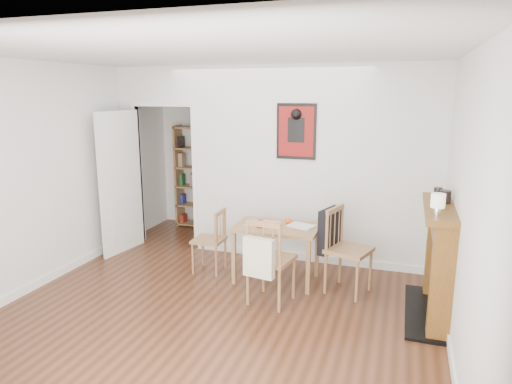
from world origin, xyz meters
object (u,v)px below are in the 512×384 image
(red_glass, at_px, (260,224))
(ceramic_jar_b, at_px, (438,193))
(mantel_lamp, at_px, (438,202))
(fireplace, at_px, (440,258))
(bookshelf, at_px, (197,177))
(orange_fruit, at_px, (288,221))
(chair_left, at_px, (209,240))
(dining_table, at_px, (277,233))
(notebook, at_px, (301,226))
(chair_front, at_px, (271,260))
(ceramic_jar_a, at_px, (445,197))
(chair_right, at_px, (347,249))

(red_glass, relative_size, ceramic_jar_b, 0.85)
(mantel_lamp, bearing_deg, fireplace, 76.72)
(bookshelf, xyz_separation_m, red_glass, (1.73, -1.93, -0.11))
(bookshelf, relative_size, orange_fruit, 24.00)
(chair_left, xyz_separation_m, ceramic_jar_b, (2.65, 0.00, 0.81))
(fireplace, bearing_deg, orange_fruit, 164.25)
(orange_fruit, xyz_separation_m, ceramic_jar_b, (1.65, -0.12, 0.49))
(fireplace, height_order, mantel_lamp, mantel_lamp)
(bookshelf, distance_m, ceramic_jar_b, 4.09)
(fireplace, bearing_deg, dining_table, 169.11)
(dining_table, height_order, ceramic_jar_b, ceramic_jar_b)
(fireplace, distance_m, notebook, 1.58)
(chair_front, bearing_deg, red_glass, 119.77)
(orange_fruit, height_order, mantel_lamp, mantel_lamp)
(dining_table, distance_m, bookshelf, 2.63)
(chair_left, xyz_separation_m, red_glass, (0.72, -0.13, 0.32))
(mantel_lamp, distance_m, ceramic_jar_b, 0.76)
(bookshelf, height_order, fireplace, bookshelf)
(dining_table, relative_size, orange_fruit, 14.12)
(ceramic_jar_a, bearing_deg, notebook, 169.03)
(ceramic_jar_a, bearing_deg, chair_right, 170.45)
(ceramic_jar_b, bearing_deg, chair_right, -175.41)
(ceramic_jar_a, bearing_deg, red_glass, 177.01)
(chair_right, bearing_deg, fireplace, -16.53)
(notebook, bearing_deg, chair_front, -105.18)
(fireplace, bearing_deg, ceramic_jar_a, 86.56)
(chair_right, xyz_separation_m, red_glass, (-1.02, -0.06, 0.22))
(chair_left, xyz_separation_m, fireplace, (2.69, -0.35, 0.21))
(dining_table, distance_m, notebook, 0.31)
(chair_right, bearing_deg, notebook, 166.66)
(mantel_lamp, bearing_deg, ceramic_jar_a, 78.98)
(fireplace, bearing_deg, red_glass, 173.50)
(bookshelf, relative_size, ceramic_jar_a, 13.07)
(chair_front, height_order, notebook, chair_front)
(chair_left, bearing_deg, ceramic_jar_b, 0.04)
(chair_front, bearing_deg, notebook, 74.82)
(chair_left, relative_size, fireplace, 0.65)
(chair_front, height_order, mantel_lamp, mantel_lamp)
(fireplace, distance_m, ceramic_jar_a, 0.62)
(red_glass, height_order, notebook, red_glass)
(chair_left, relative_size, ceramic_jar_b, 7.49)
(chair_left, relative_size, chair_right, 0.83)
(chair_left, bearing_deg, notebook, 3.07)
(chair_right, relative_size, mantel_lamp, 4.96)
(red_glass, relative_size, notebook, 0.31)
(dining_table, height_order, fireplace, fireplace)
(red_glass, bearing_deg, chair_right, 3.27)
(red_glass, xyz_separation_m, notebook, (0.45, 0.19, -0.04))
(fireplace, relative_size, ceramic_jar_a, 9.55)
(chair_left, xyz_separation_m, chair_right, (1.74, -0.07, 0.10))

